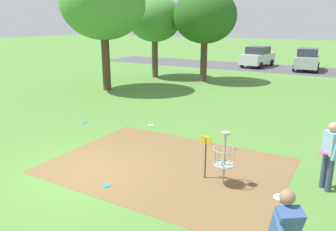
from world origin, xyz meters
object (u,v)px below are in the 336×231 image
object	(u,v)px
player_foreground_watching	(330,152)
tree_near_left	(155,19)
frisbee_far_left	(84,122)
tree_mid_left	(103,4)
disc_golf_basket	(222,156)
frisbee_by_tee	(106,186)
parked_car_center_left	(307,59)
frisbee_mid_grass	(151,125)
parked_car_leftmost	(258,57)
tree_mid_center	(205,16)

from	to	relation	value
player_foreground_watching	tree_near_left	bearing A→B (deg)	135.73
tree_near_left	frisbee_far_left	bearing A→B (deg)	-71.95
tree_near_left	tree_mid_left	bearing A→B (deg)	-89.65
frisbee_far_left	disc_golf_basket	bearing A→B (deg)	-17.70
tree_mid_left	player_foreground_watching	bearing A→B (deg)	-28.56
disc_golf_basket	frisbee_by_tee	bearing A→B (deg)	-147.34
parked_car_center_left	frisbee_far_left	bearing A→B (deg)	-104.90
frisbee_mid_grass	parked_car_leftmost	world-z (taller)	parked_car_leftmost
frisbee_mid_grass	parked_car_center_left	size ratio (longest dim) A/B	0.05
tree_near_left	player_foreground_watching	bearing A→B (deg)	-44.27
frisbee_far_left	tree_near_left	world-z (taller)	tree_near_left
disc_golf_basket	parked_car_leftmost	distance (m)	24.01
tree_mid_center	parked_car_leftmost	distance (m)	10.37
frisbee_far_left	tree_mid_left	distance (m)	8.43
player_foreground_watching	parked_car_center_left	xyz separation A→B (m)	(-3.51, 22.07, -0.05)
disc_golf_basket	tree_near_left	distance (m)	17.36
parked_car_center_left	disc_golf_basket	bearing A→B (deg)	-86.99
parked_car_leftmost	parked_car_center_left	xyz separation A→B (m)	(4.32, -0.29, 0.00)
tree_near_left	parked_car_leftmost	size ratio (longest dim) A/B	1.33
disc_golf_basket	frisbee_mid_grass	size ratio (longest dim) A/B	6.10
player_foreground_watching	parked_car_leftmost	xyz separation A→B (m)	(-7.83, 22.36, -0.05)
player_foreground_watching	frisbee_by_tee	xyz separation A→B (m)	(-4.74, -2.56, -0.96)
frisbee_mid_grass	tree_near_left	distance (m)	12.69
frisbee_mid_grass	tree_mid_left	bearing A→B (deg)	142.70
disc_golf_basket	frisbee_far_left	distance (m)	7.15
frisbee_mid_grass	parked_car_leftmost	size ratio (longest dim) A/B	0.05
frisbee_by_tee	parked_car_center_left	xyz separation A→B (m)	(1.22, 24.64, 0.91)
player_foreground_watching	parked_car_center_left	bearing A→B (deg)	99.04
tree_near_left	parked_car_leftmost	distance (m)	11.55
frisbee_by_tee	parked_car_center_left	world-z (taller)	parked_car_center_left
player_foreground_watching	frisbee_by_tee	distance (m)	5.47
tree_mid_center	frisbee_mid_grass	bearing A→B (deg)	-77.02
parked_car_leftmost	parked_car_center_left	distance (m)	4.33
disc_golf_basket	parked_car_center_left	distance (m)	23.11
parked_car_center_left	tree_mid_center	bearing A→B (deg)	-119.78
player_foreground_watching	disc_golf_basket	bearing A→B (deg)	-156.47
tree_mid_left	tree_mid_center	world-z (taller)	tree_mid_left
parked_car_leftmost	player_foreground_watching	bearing A→B (deg)	-70.70
disc_golf_basket	frisbee_mid_grass	distance (m)	5.34
disc_golf_basket	parked_car_leftmost	size ratio (longest dim) A/B	0.32
player_foreground_watching	tree_near_left	distance (m)	18.09
parked_car_leftmost	frisbee_far_left	bearing A→B (deg)	-93.37
frisbee_by_tee	tree_mid_center	world-z (taller)	tree_mid_center
tree_mid_center	parked_car_leftmost	bearing A→B (deg)	83.62
parked_car_leftmost	disc_golf_basket	bearing A→B (deg)	-76.68
player_foreground_watching	frisbee_mid_grass	size ratio (longest dim) A/B	7.51
player_foreground_watching	frisbee_mid_grass	distance (m)	6.94
frisbee_mid_grass	player_foreground_watching	bearing A→B (deg)	-18.62
tree_near_left	frisbee_mid_grass	bearing A→B (deg)	-58.64
tree_mid_left	tree_mid_center	xyz separation A→B (m)	(3.80, 5.71, -0.65)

